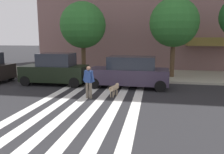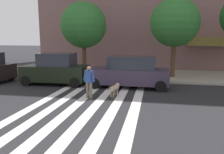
{
  "view_description": "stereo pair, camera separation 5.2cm",
  "coord_description": "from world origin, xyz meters",
  "px_view_note": "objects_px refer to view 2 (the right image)",
  "views": [
    {
      "loc": [
        4.22,
        -3.08,
        3.02
      ],
      "look_at": [
        2.6,
        5.64,
        1.48
      ],
      "focal_mm": 35.81,
      "sensor_mm": 36.0,
      "label": 1
    },
    {
      "loc": [
        4.27,
        -3.07,
        3.02
      ],
      "look_at": [
        2.6,
        5.64,
        1.48
      ],
      "focal_mm": 35.81,
      "sensor_mm": 36.0,
      "label": 2
    }
  ],
  "objects_px": {
    "street_tree_middle": "(175,23)",
    "dog_on_leash": "(115,88)",
    "parked_car_third_in_line": "(130,72)",
    "parked_car_behind_first": "(56,70)",
    "pedestrian_dog_walker": "(89,80)",
    "street_tree_nearest": "(84,25)"
  },
  "relations": [
    {
      "from": "parked_car_third_in_line",
      "to": "dog_on_leash",
      "type": "height_order",
      "value": "parked_car_third_in_line"
    },
    {
      "from": "street_tree_nearest",
      "to": "parked_car_behind_first",
      "type": "bearing_deg",
      "value": -103.17
    },
    {
      "from": "parked_car_behind_first",
      "to": "pedestrian_dog_walker",
      "type": "xyz_separation_m",
      "value": [
        3.18,
        -2.99,
        -0.05
      ]
    },
    {
      "from": "parked_car_third_in_line",
      "to": "street_tree_nearest",
      "type": "relative_size",
      "value": 0.86
    },
    {
      "from": "parked_car_behind_first",
      "to": "parked_car_third_in_line",
      "type": "distance_m",
      "value": 4.92
    },
    {
      "from": "street_tree_nearest",
      "to": "pedestrian_dog_walker",
      "type": "distance_m",
      "value": 7.64
    },
    {
      "from": "parked_car_behind_first",
      "to": "dog_on_leash",
      "type": "relative_size",
      "value": 4.13
    },
    {
      "from": "parked_car_third_in_line",
      "to": "parked_car_behind_first",
      "type": "bearing_deg",
      "value": 179.98
    },
    {
      "from": "parked_car_third_in_line",
      "to": "dog_on_leash",
      "type": "relative_size",
      "value": 4.74
    },
    {
      "from": "parked_car_third_in_line",
      "to": "dog_on_leash",
      "type": "xyz_separation_m",
      "value": [
        -0.53,
        -2.36,
        -0.49
      ]
    },
    {
      "from": "parked_car_third_in_line",
      "to": "street_tree_nearest",
      "type": "bearing_deg",
      "value": 138.8
    },
    {
      "from": "pedestrian_dog_walker",
      "to": "dog_on_leash",
      "type": "height_order",
      "value": "pedestrian_dog_walker"
    },
    {
      "from": "street_tree_nearest",
      "to": "street_tree_middle",
      "type": "distance_m",
      "value": 6.95
    },
    {
      "from": "pedestrian_dog_walker",
      "to": "dog_on_leash",
      "type": "xyz_separation_m",
      "value": [
        1.21,
        0.63,
        -0.48
      ]
    },
    {
      "from": "street_tree_nearest",
      "to": "dog_on_leash",
      "type": "height_order",
      "value": "street_tree_nearest"
    },
    {
      "from": "street_tree_middle",
      "to": "dog_on_leash",
      "type": "xyz_separation_m",
      "value": [
        -3.39,
        -5.96,
        -3.71
      ]
    },
    {
      "from": "pedestrian_dog_walker",
      "to": "dog_on_leash",
      "type": "distance_m",
      "value": 1.45
    },
    {
      "from": "parked_car_behind_first",
      "to": "street_tree_middle",
      "type": "xyz_separation_m",
      "value": [
        7.78,
        3.6,
        3.17
      ]
    },
    {
      "from": "street_tree_nearest",
      "to": "pedestrian_dog_walker",
      "type": "xyz_separation_m",
      "value": [
        2.34,
        -6.57,
        -3.11
      ]
    },
    {
      "from": "parked_car_behind_first",
      "to": "parked_car_third_in_line",
      "type": "xyz_separation_m",
      "value": [
        4.92,
        -0.0,
        -0.04
      ]
    },
    {
      "from": "parked_car_behind_first",
      "to": "parked_car_third_in_line",
      "type": "relative_size",
      "value": 0.87
    },
    {
      "from": "parked_car_third_in_line",
      "to": "street_tree_middle",
      "type": "relative_size",
      "value": 0.85
    }
  ]
}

